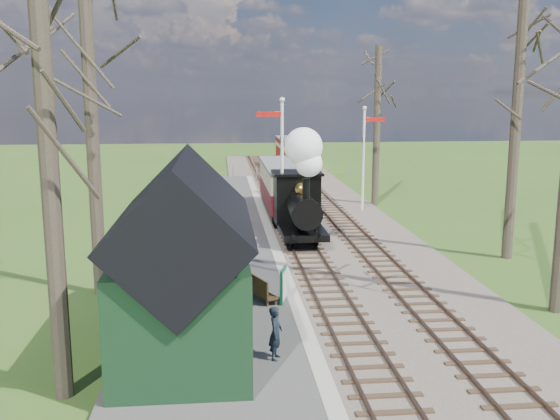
{
  "coord_description": "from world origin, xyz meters",
  "views": [
    {
      "loc": [
        -3.4,
        -10.8,
        6.4
      ],
      "look_at": [
        -0.93,
        14.55,
        1.6
      ],
      "focal_mm": 40.0,
      "sensor_mm": 36.0,
      "label": 1
    }
  ],
  "objects_px": {
    "semaphore_near": "(280,158)",
    "person": "(276,333)",
    "red_carriage_a": "(297,157)",
    "semaphore_far": "(365,151)",
    "station_shed": "(184,265)",
    "locomotive": "(300,193)",
    "coach": "(285,186)",
    "bench": "(260,289)",
    "red_carriage_b": "(289,151)",
    "sign_board": "(283,285)"
  },
  "relations": [
    {
      "from": "bench",
      "to": "red_carriage_b",
      "type": "bearing_deg",
      "value": 82.19
    },
    {
      "from": "locomotive",
      "to": "coach",
      "type": "distance_m",
      "value": 6.1
    },
    {
      "from": "red_carriage_a",
      "to": "bench",
      "type": "height_order",
      "value": "red_carriage_a"
    },
    {
      "from": "red_carriage_a",
      "to": "locomotive",
      "type": "bearing_deg",
      "value": -96.75
    },
    {
      "from": "semaphore_far",
      "to": "locomotive",
      "type": "height_order",
      "value": "semaphore_far"
    },
    {
      "from": "red_carriage_a",
      "to": "sign_board",
      "type": "distance_m",
      "value": 30.4
    },
    {
      "from": "locomotive",
      "to": "bench",
      "type": "bearing_deg",
      "value": -105.94
    },
    {
      "from": "locomotive",
      "to": "red_carriage_b",
      "type": "relative_size",
      "value": 0.99
    },
    {
      "from": "person",
      "to": "locomotive",
      "type": "bearing_deg",
      "value": 7.83
    },
    {
      "from": "semaphore_near",
      "to": "semaphore_far",
      "type": "height_order",
      "value": "semaphore_near"
    },
    {
      "from": "coach",
      "to": "red_carriage_a",
      "type": "bearing_deg",
      "value": 80.77
    },
    {
      "from": "person",
      "to": "station_shed",
      "type": "bearing_deg",
      "value": 82.95
    },
    {
      "from": "station_shed",
      "to": "coach",
      "type": "relative_size",
      "value": 0.81
    },
    {
      "from": "person",
      "to": "bench",
      "type": "bearing_deg",
      "value": 19.23
    },
    {
      "from": "locomotive",
      "to": "sign_board",
      "type": "distance_m",
      "value": 8.32
    },
    {
      "from": "red_carriage_b",
      "to": "red_carriage_a",
      "type": "bearing_deg",
      "value": -90.0
    },
    {
      "from": "semaphore_near",
      "to": "coach",
      "type": "bearing_deg",
      "value": 81.52
    },
    {
      "from": "locomotive",
      "to": "coach",
      "type": "relative_size",
      "value": 0.62
    },
    {
      "from": "station_shed",
      "to": "locomotive",
      "type": "relative_size",
      "value": 1.29
    },
    {
      "from": "bench",
      "to": "station_shed",
      "type": "bearing_deg",
      "value": -122.32
    },
    {
      "from": "coach",
      "to": "station_shed",
      "type": "bearing_deg",
      "value": -104.06
    },
    {
      "from": "bench",
      "to": "person",
      "type": "xyz_separation_m",
      "value": [
        0.1,
        -4.22,
        0.29
      ]
    },
    {
      "from": "semaphore_near",
      "to": "person",
      "type": "distance_m",
      "value": 13.36
    },
    {
      "from": "station_shed",
      "to": "locomotive",
      "type": "xyz_separation_m",
      "value": [
        4.29,
        11.09,
        -0.04
      ]
    },
    {
      "from": "semaphore_near",
      "to": "red_carriage_a",
      "type": "bearing_deg",
      "value": 80.95
    },
    {
      "from": "semaphore_far",
      "to": "locomotive",
      "type": "distance_m",
      "value": 8.26
    },
    {
      "from": "coach",
      "to": "red_carriage_b",
      "type": "distance_m",
      "value": 21.66
    },
    {
      "from": "station_shed",
      "to": "semaphore_far",
      "type": "relative_size",
      "value": 1.1
    },
    {
      "from": "semaphore_near",
      "to": "person",
      "type": "bearing_deg",
      "value": -96.11
    },
    {
      "from": "red_carriage_b",
      "to": "bench",
      "type": "xyz_separation_m",
      "value": [
        -4.86,
        -35.44,
        -0.9
      ]
    },
    {
      "from": "red_carriage_a",
      "to": "semaphore_near",
      "type": "bearing_deg",
      "value": -99.05
    },
    {
      "from": "red_carriage_a",
      "to": "red_carriage_b",
      "type": "height_order",
      "value": "same"
    },
    {
      "from": "semaphore_far",
      "to": "station_shed",
      "type": "bearing_deg",
      "value": -115.72
    },
    {
      "from": "red_carriage_a",
      "to": "person",
      "type": "xyz_separation_m",
      "value": [
        -4.76,
        -34.15,
        -0.61
      ]
    },
    {
      "from": "coach",
      "to": "semaphore_far",
      "type": "bearing_deg",
      "value": 10.92
    },
    {
      "from": "locomotive",
      "to": "red_carriage_b",
      "type": "height_order",
      "value": "locomotive"
    },
    {
      "from": "coach",
      "to": "sign_board",
      "type": "bearing_deg",
      "value": -96.31
    },
    {
      "from": "coach",
      "to": "bench",
      "type": "xyz_separation_m",
      "value": [
        -2.26,
        -13.93,
        -1.07
      ]
    },
    {
      "from": "red_carriage_a",
      "to": "coach",
      "type": "bearing_deg",
      "value": -99.23
    },
    {
      "from": "semaphore_near",
      "to": "sign_board",
      "type": "height_order",
      "value": "semaphore_near"
    },
    {
      "from": "red_carriage_b",
      "to": "sign_board",
      "type": "height_order",
      "value": "red_carriage_b"
    },
    {
      "from": "red_carriage_a",
      "to": "person",
      "type": "relative_size",
      "value": 3.82
    },
    {
      "from": "semaphore_near",
      "to": "coach",
      "type": "relative_size",
      "value": 0.8
    },
    {
      "from": "coach",
      "to": "person",
      "type": "relative_size",
      "value": 6.05
    },
    {
      "from": "semaphore_near",
      "to": "bench",
      "type": "bearing_deg",
      "value": -99.62
    },
    {
      "from": "semaphore_near",
      "to": "person",
      "type": "relative_size",
      "value": 4.83
    },
    {
      "from": "semaphore_near",
      "to": "red_carriage_b",
      "type": "bearing_deg",
      "value": 82.8
    },
    {
      "from": "locomotive",
      "to": "semaphore_near",
      "type": "bearing_deg",
      "value": 129.68
    },
    {
      "from": "semaphore_far",
      "to": "coach",
      "type": "xyz_separation_m",
      "value": [
        -4.37,
        -0.84,
        -1.72
      ]
    },
    {
      "from": "semaphore_far",
      "to": "red_carriage_a",
      "type": "xyz_separation_m",
      "value": [
        -1.77,
        15.16,
        -1.9
      ]
    }
  ]
}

